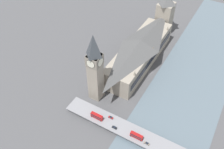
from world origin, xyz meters
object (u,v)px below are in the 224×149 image
(clock_tower, at_px, (95,67))
(double_decker_bus_rear, at_px, (97,116))
(car_southbound_lead, at_px, (147,143))
(parliament_hall, at_px, (140,52))
(car_northbound_mid, at_px, (111,117))
(road_bridge, at_px, (160,146))
(double_decker_bus_mid, at_px, (137,136))
(victoria_tower, at_px, (165,15))
(car_northbound_tail, at_px, (115,127))

(clock_tower, distance_m, double_decker_bus_rear, 40.27)
(double_decker_bus_rear, distance_m, car_southbound_lead, 45.70)
(parliament_hall, height_order, car_southbound_lead, parliament_hall)
(clock_tower, xyz_separation_m, car_southbound_lead, (-61.02, 24.58, -30.88))
(double_decker_bus_rear, relative_size, car_northbound_mid, 2.57)
(clock_tower, height_order, road_bridge, clock_tower)
(road_bridge, height_order, double_decker_bus_mid, double_decker_bus_mid)
(road_bridge, relative_size, double_decker_bus_rear, 15.45)
(clock_tower, distance_m, car_northbound_mid, 43.62)
(clock_tower, xyz_separation_m, victoria_tower, (-13.24, -126.80, -13.53))
(victoria_tower, relative_size, car_northbound_mid, 11.64)
(double_decker_bus_rear, bearing_deg, car_northbound_tail, 176.65)
(victoria_tower, distance_m, car_southbound_lead, 159.68)
(car_northbound_tail, xyz_separation_m, car_southbound_lead, (-28.25, -0.02, -0.05))
(clock_tower, relative_size, double_decker_bus_rear, 6.34)
(car_southbound_lead, bearing_deg, double_decker_bus_rear, -1.26)
(victoria_tower, xyz_separation_m, car_northbound_mid, (-12.03, 144.45, -17.33))
(car_southbound_lead, bearing_deg, car_northbound_mid, -10.96)
(car_northbound_mid, bearing_deg, victoria_tower, -85.24)
(car_northbound_tail, bearing_deg, double_decker_bus_rear, -3.35)
(double_decker_bus_mid, bearing_deg, double_decker_bus_rear, -0.25)
(car_northbound_tail, bearing_deg, victoria_tower, -82.65)
(clock_tower, distance_m, road_bridge, 80.13)
(clock_tower, bearing_deg, road_bridge, 163.49)
(car_northbound_mid, relative_size, car_northbound_tail, 1.00)
(double_decker_bus_mid, relative_size, double_decker_bus_rear, 0.96)
(road_bridge, relative_size, car_northbound_tail, 39.62)
(clock_tower, height_order, double_decker_bus_rear, clock_tower)
(victoria_tower, bearing_deg, parliament_hall, 90.05)
(parliament_hall, xyz_separation_m, car_northbound_tail, (-19.48, 86.30, -9.11))
(double_decker_bus_rear, xyz_separation_m, car_northbound_tail, (-17.40, 1.02, -2.03))
(clock_tower, xyz_separation_m, double_decker_bus_rear, (-15.38, 23.57, -28.80))
(victoria_tower, bearing_deg, road_bridge, 111.12)
(road_bridge, height_order, car_northbound_mid, car_northbound_mid)
(victoria_tower, height_order, car_northbound_mid, victoria_tower)
(victoria_tower, relative_size, road_bridge, 0.29)
(clock_tower, height_order, double_decker_bus_mid, clock_tower)
(parliament_hall, height_order, clock_tower, clock_tower)
(clock_tower, bearing_deg, car_southbound_lead, 158.06)
(double_decker_bus_rear, xyz_separation_m, car_southbound_lead, (-45.64, 1.00, -2.09))
(parliament_hall, distance_m, road_bridge, 100.86)
(parliament_hall, bearing_deg, double_decker_bus_mid, 114.25)
(double_decker_bus_mid, distance_m, car_northbound_tail, 19.13)
(double_decker_bus_mid, relative_size, car_northbound_tail, 2.47)
(double_decker_bus_mid, bearing_deg, parliament_hall, -65.75)
(road_bridge, height_order, car_southbound_lead, car_southbound_lead)
(clock_tower, relative_size, double_decker_bus_mid, 6.59)
(parliament_hall, xyz_separation_m, double_decker_bus_mid, (-38.49, 85.45, -7.19))
(clock_tower, xyz_separation_m, car_northbound_mid, (-25.28, 17.65, -30.85))
(clock_tower, bearing_deg, double_decker_bus_mid, 155.38)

